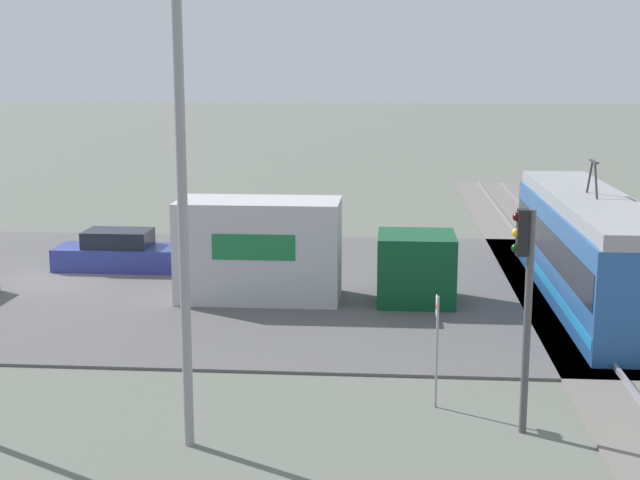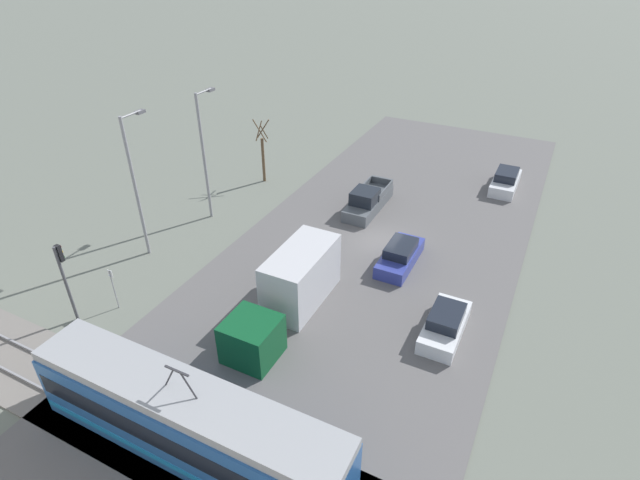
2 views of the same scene
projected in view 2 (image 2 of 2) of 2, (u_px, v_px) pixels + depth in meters
ground_plane at (381, 243)px, 34.14m from camera, size 320.00×320.00×0.00m
road_surface at (381, 243)px, 34.12m from camera, size 18.07×50.83×0.08m
rail_bed at (219, 461)px, 20.19m from camera, size 56.93×4.40×0.22m
light_rail_tram at (188, 422)px, 19.78m from camera, size 13.80×2.64×4.56m
box_truck at (290, 289)px, 27.24m from camera, size 2.52×8.95×3.27m
pickup_truck at (368, 201)px, 37.74m from camera, size 1.94×5.81×1.88m
sedan_car_0 at (505, 181)px, 40.83m from camera, size 1.89×4.71×1.57m
sedan_car_1 at (400, 255)px, 31.66m from camera, size 1.85×4.67×1.48m
sedan_car_2 at (445, 324)px, 26.19m from camera, size 1.85×4.38×1.49m
traffic_light_pole at (64, 273)px, 25.96m from camera, size 0.28×0.47×4.75m
street_tree at (263, 154)px, 41.23m from camera, size 1.27×1.05×5.40m
street_lamp_near_crossing at (136, 179)px, 30.51m from camera, size 0.36×1.95×9.28m
street_lamp_mid_block at (205, 149)px, 34.69m from camera, size 0.36×1.95×9.22m
no_parking_sign at (113, 286)px, 27.58m from camera, size 0.32×0.08×2.59m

